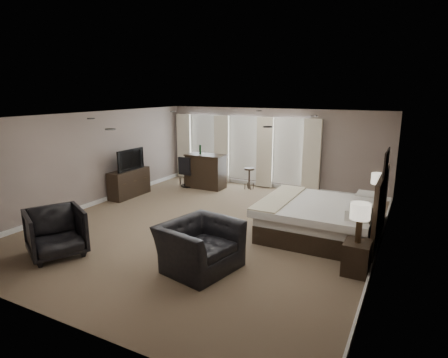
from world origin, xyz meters
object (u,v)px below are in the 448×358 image
at_px(bar_stool_left, 185,172).
at_px(armchair_far, 56,230).
at_px(nightstand_near, 356,258).
at_px(nightstand_far, 375,211).
at_px(bed, 326,203).
at_px(armchair_near, 200,238).
at_px(dresser, 129,183).
at_px(bar_stool_right, 249,179).
at_px(bar_counter, 206,171).
at_px(lamp_near, 359,223).
at_px(desk_chair, 188,171).
at_px(tv, 128,167).
at_px(lamp_far, 377,187).

bearing_deg(bar_stool_left, armchair_far, -81.09).
bearing_deg(nightstand_near, armchair_far, -160.05).
bearing_deg(bar_stool_left, nightstand_far, -10.42).
height_order(bed, armchair_near, bed).
relative_size(bed, bar_stool_left, 2.91).
height_order(dresser, bar_stool_right, dresser).
relative_size(armchair_near, bar_counter, 1.02).
bearing_deg(lamp_near, armchair_far, -160.05).
relative_size(lamp_near, bar_stool_right, 1.00).
xyz_separation_m(nightstand_near, bar_counter, (-5.36, 3.95, 0.27)).
distance_m(nightstand_far, lamp_near, 2.97).
xyz_separation_m(bar_stool_left, desk_chair, (0.29, -0.23, 0.10)).
bearing_deg(bar_stool_left, bed, -25.85).
relative_size(lamp_near, armchair_far, 0.68).
bearing_deg(bed, desk_chair, 154.94).
relative_size(bed, armchair_far, 2.36).
bearing_deg(nightstand_near, tv, 164.01).
relative_size(lamp_far, desk_chair, 0.63).
height_order(nightstand_near, lamp_far, lamp_far).
bearing_deg(lamp_far, bed, -121.54).
height_order(bar_counter, bar_stool_left, bar_counter).
bearing_deg(bed, nightstand_far, 58.46).
height_order(lamp_far, dresser, lamp_far).
bearing_deg(tv, bed, -95.05).
distance_m(lamp_near, dresser, 7.22).
relative_size(bed, nightstand_near, 4.16).
xyz_separation_m(bar_stool_right, desk_chair, (-1.95, -0.63, 0.17)).
distance_m(nightstand_far, bar_stool_left, 6.36).
height_order(nightstand_far, lamp_far, lamp_far).
bearing_deg(armchair_far, lamp_near, -42.68).
xyz_separation_m(dresser, bar_stool_left, (0.66, 2.07, 0.00)).
relative_size(armchair_far, bar_stool_right, 1.47).
xyz_separation_m(nightstand_far, bar_stool_right, (-4.02, 1.56, 0.06)).
xyz_separation_m(bar_stool_left, bar_stool_right, (2.24, 0.41, -0.07)).
height_order(bar_stool_left, bar_stool_right, bar_stool_left).
distance_m(armchair_near, desk_chair, 6.01).
xyz_separation_m(dresser, bar_counter, (1.56, 1.97, 0.15)).
height_order(lamp_near, bar_stool_right, lamp_near).
xyz_separation_m(tv, armchair_far, (1.60, -3.91, -0.38)).
xyz_separation_m(lamp_near, armchair_near, (-2.54, -1.12, -0.36)).
bearing_deg(armchair_far, bed, -25.28).
relative_size(bar_stool_right, desk_chair, 0.68).
bearing_deg(armchair_near, nightstand_far, -20.21).
bearing_deg(desk_chair, armchair_near, 128.50).
xyz_separation_m(armchair_far, bar_stool_left, (-0.94, 5.98, -0.10)).
height_order(nightstand_near, bar_stool_right, bar_stool_right).
xyz_separation_m(bar_counter, desk_chair, (-0.60, -0.13, -0.05)).
bearing_deg(bar_stool_right, lamp_near, -47.93).
distance_m(nightstand_far, armchair_far, 7.19).
bearing_deg(lamp_near, nightstand_near, 0.00).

